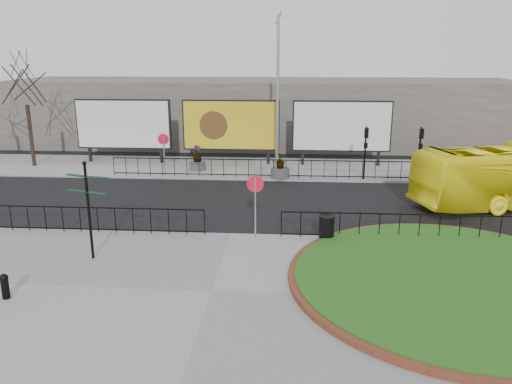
# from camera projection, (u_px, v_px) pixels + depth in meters

# --- Properties ---
(ground) EXTENTS (90.00, 90.00, 0.00)m
(ground) POSITION_uv_depth(u_px,v_px,m) (231.00, 236.00, 19.89)
(ground) COLOR black
(ground) RESTS_ON ground
(pavement_near) EXTENTS (30.00, 10.00, 0.12)m
(pavement_near) POSITION_uv_depth(u_px,v_px,m) (212.00, 293.00, 15.07)
(pavement_near) COLOR gray
(pavement_near) RESTS_ON ground
(pavement_far) EXTENTS (44.00, 6.00, 0.12)m
(pavement_far) POSITION_uv_depth(u_px,v_px,m) (253.00, 168.00, 31.40)
(pavement_far) COLOR gray
(pavement_far) RESTS_ON ground
(brick_edge) EXTENTS (10.40, 10.40, 0.18)m
(brick_edge) POSITION_uv_depth(u_px,v_px,m) (456.00, 281.00, 15.49)
(brick_edge) COLOR brown
(brick_edge) RESTS_ON pavement_near
(grass_lawn) EXTENTS (10.00, 10.00, 0.22)m
(grass_lawn) POSITION_uv_depth(u_px,v_px,m) (456.00, 280.00, 15.48)
(grass_lawn) COLOR #284D14
(grass_lawn) RESTS_ON pavement_near
(railing_near_left) EXTENTS (10.00, 0.10, 1.10)m
(railing_near_left) POSITION_uv_depth(u_px,v_px,m) (80.00, 219.00, 19.82)
(railing_near_left) COLOR black
(railing_near_left) RESTS_ON pavement_near
(railing_near_right) EXTENTS (9.00, 0.10, 1.10)m
(railing_near_right) POSITION_uv_depth(u_px,v_px,m) (399.00, 227.00, 18.99)
(railing_near_right) COLOR black
(railing_near_right) RESTS_ON pavement_near
(railing_far) EXTENTS (18.00, 0.10, 1.10)m
(railing_far) POSITION_uv_depth(u_px,v_px,m) (267.00, 168.00, 28.58)
(railing_far) COLOR black
(railing_far) RESTS_ON pavement_far
(speed_sign_far) EXTENTS (0.64, 0.07, 2.47)m
(speed_sign_far) POSITION_uv_depth(u_px,v_px,m) (164.00, 145.00, 28.75)
(speed_sign_far) COLOR gray
(speed_sign_far) RESTS_ON pavement_far
(speed_sign_near) EXTENTS (0.64, 0.07, 2.47)m
(speed_sign_near) POSITION_uv_depth(u_px,v_px,m) (255.00, 193.00, 18.93)
(speed_sign_near) COLOR gray
(speed_sign_near) RESTS_ON pavement_near
(billboard_left) EXTENTS (6.20, 0.31, 4.10)m
(billboard_left) POSITION_uv_depth(u_px,v_px,m) (123.00, 124.00, 32.22)
(billboard_left) COLOR black
(billboard_left) RESTS_ON pavement_far
(billboard_mid) EXTENTS (6.20, 0.31, 4.10)m
(billboard_mid) POSITION_uv_depth(u_px,v_px,m) (231.00, 125.00, 31.76)
(billboard_mid) COLOR black
(billboard_mid) RESTS_ON pavement_far
(billboard_right) EXTENTS (6.20, 0.31, 4.10)m
(billboard_right) POSITION_uv_depth(u_px,v_px,m) (342.00, 127.00, 31.29)
(billboard_right) COLOR black
(billboard_right) RESTS_ON pavement_far
(lamp_post) EXTENTS (0.74, 0.18, 9.23)m
(lamp_post) POSITION_uv_depth(u_px,v_px,m) (278.00, 93.00, 29.06)
(lamp_post) COLOR gray
(lamp_post) RESTS_ON pavement_far
(signal_pole_a) EXTENTS (0.22, 0.26, 3.00)m
(signal_pole_a) POSITION_uv_depth(u_px,v_px,m) (366.00, 145.00, 27.87)
(signal_pole_a) COLOR black
(signal_pole_a) RESTS_ON pavement_far
(signal_pole_b) EXTENTS (0.22, 0.26, 3.00)m
(signal_pole_b) POSITION_uv_depth(u_px,v_px,m) (420.00, 146.00, 27.66)
(signal_pole_b) COLOR black
(signal_pole_b) RESTS_ON pavement_far
(tree_left) EXTENTS (2.00, 2.00, 7.00)m
(tree_left) POSITION_uv_depth(u_px,v_px,m) (28.00, 110.00, 30.90)
(tree_left) COLOR #2D2119
(tree_left) RESTS_ON pavement_far
(building_backdrop) EXTENTS (40.00, 10.00, 5.00)m
(building_backdrop) POSITION_uv_depth(u_px,v_px,m) (263.00, 111.00, 40.36)
(building_backdrop) COLOR slate
(building_backdrop) RESTS_ON ground
(fingerpost_sign) EXTENTS (1.61, 0.69, 3.47)m
(fingerpost_sign) POSITION_uv_depth(u_px,v_px,m) (88.00, 201.00, 16.90)
(fingerpost_sign) COLOR black
(fingerpost_sign) RESTS_ON pavement_near
(bollard) EXTENTS (0.25, 0.25, 0.77)m
(bollard) POSITION_uv_depth(u_px,v_px,m) (5.00, 285.00, 14.49)
(bollard) COLOR black
(bollard) RESTS_ON pavement_near
(litter_bin) EXTENTS (0.61, 0.61, 1.02)m
(litter_bin) POSITION_uv_depth(u_px,v_px,m) (327.00, 228.00, 18.89)
(litter_bin) COLOR black
(litter_bin) RESTS_ON pavement_near
(planter_a) EXTENTS (0.99, 0.99, 1.53)m
(planter_a) POSITION_uv_depth(u_px,v_px,m) (197.00, 161.00, 30.50)
(planter_a) COLOR #4C4C4F
(planter_a) RESTS_ON pavement_far
(planter_b) EXTENTS (1.07, 1.07, 1.50)m
(planter_b) POSITION_uv_depth(u_px,v_px,m) (280.00, 169.00, 28.64)
(planter_b) COLOR #4C4C4F
(planter_b) RESTS_ON pavement_far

